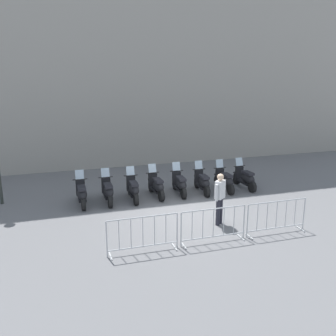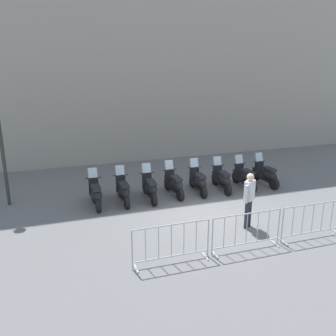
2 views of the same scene
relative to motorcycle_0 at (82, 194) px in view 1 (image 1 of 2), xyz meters
The scene contains 14 objects.
ground_plane 3.94m from the motorcycle_0, 33.12° to the right, with size 120.00×120.00×0.00m, color slate.
building_facade 9.48m from the motorcycle_0, 58.06° to the left, with size 28.00×2.40×12.94m, color #9E998E.
motorcycle_0 is the anchor object (origin of this frame).
motorcycle_1 0.98m from the motorcycle_0, ahead, with size 0.56×1.73×1.24m.
motorcycle_2 1.95m from the motorcycle_0, ahead, with size 0.58×1.73×1.24m.
motorcycle_3 2.94m from the motorcycle_0, ahead, with size 0.56×1.72×1.24m.
motorcycle_4 3.91m from the motorcycle_0, ahead, with size 0.60×1.72×1.24m.
motorcycle_5 4.88m from the motorcycle_0, ahead, with size 0.61×1.72×1.24m.
motorcycle_6 5.87m from the motorcycle_0, ahead, with size 0.56×1.73×1.24m.
motorcycle_7 6.85m from the motorcycle_0, ahead, with size 0.56×1.72×1.24m.
barrier_segment_0 4.51m from the motorcycle_0, 77.31° to the right, with size 2.03×0.57×1.07m.
barrier_segment_1 5.51m from the motorcycle_0, 55.69° to the right, with size 2.03×0.57×1.07m.
barrier_segment_2 7.02m from the motorcycle_0, 42.01° to the right, with size 2.03×0.57×1.07m.
officer_near_row_end 5.23m from the motorcycle_0, 41.06° to the right, with size 0.47×0.38×1.73m.
Camera 1 is at (-5.13, -11.41, 4.95)m, focal length 40.14 mm.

